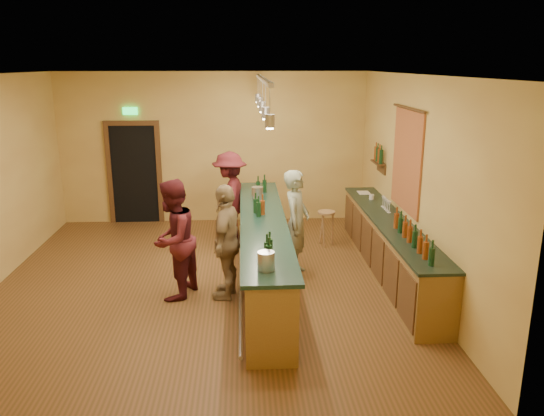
{
  "coord_description": "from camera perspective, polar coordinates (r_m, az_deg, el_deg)",
  "views": [
    {
      "loc": [
        0.6,
        -7.81,
        3.36
      ],
      "look_at": [
        1.06,
        0.2,
        1.16
      ],
      "focal_mm": 35.0,
      "sensor_mm": 36.0,
      "label": 1
    }
  ],
  "objects": [
    {
      "name": "bar_stool",
      "position": [
        10.01,
        5.86,
        -1.16
      ],
      "size": [
        0.33,
        0.33,
        0.68
      ],
      "rotation": [
        0.0,
        0.0,
        -0.26
      ],
      "color": "#A07F48",
      "rests_on": "floor"
    },
    {
      "name": "pendant_track",
      "position": [
        7.83,
        -1.04,
        12.57
      ],
      "size": [
        0.11,
        4.6,
        0.5
      ],
      "color": "silver",
      "rests_on": "ceiling"
    },
    {
      "name": "customer_a",
      "position": [
        7.82,
        -10.62,
        -3.37
      ],
      "size": [
        0.94,
        1.05,
        1.77
      ],
      "primitive_type": "imported",
      "rotation": [
        0.0,
        0.0,
        -1.94
      ],
      "color": "#59191E",
      "rests_on": "floor"
    },
    {
      "name": "wall_front",
      "position": [
        4.69,
        -10.49,
        -6.95
      ],
      "size": [
        6.5,
        0.02,
        3.2
      ],
      "primitive_type": "cube",
      "color": "#B58844",
      "rests_on": "floor"
    },
    {
      "name": "bottle_shelf",
      "position": [
        10.19,
        11.42,
        5.45
      ],
      "size": [
        0.17,
        0.55,
        0.54
      ],
      "color": "#473115",
      "rests_on": "wall_right"
    },
    {
      "name": "customer_b",
      "position": [
        7.74,
        -4.9,
        -3.61
      ],
      "size": [
        0.63,
        1.07,
        1.71
      ],
      "primitive_type": "imported",
      "rotation": [
        0.0,
        0.0,
        -1.8
      ],
      "color": "#997A51",
      "rests_on": "floor"
    },
    {
      "name": "floor",
      "position": [
        8.52,
        -7.14,
        -8.01
      ],
      "size": [
        7.0,
        7.0,
        0.0
      ],
      "primitive_type": "plane",
      "color": "#553A18",
      "rests_on": "ground"
    },
    {
      "name": "ceiling",
      "position": [
        7.83,
        -7.93,
        14.02
      ],
      "size": [
        6.5,
        7.0,
        0.02
      ],
      "primitive_type": "cube",
      "color": "silver",
      "rests_on": "wall_back"
    },
    {
      "name": "back_counter",
      "position": [
        8.81,
        12.52,
        -4.07
      ],
      "size": [
        0.6,
        4.55,
        1.27
      ],
      "color": "brown",
      "rests_on": "floor"
    },
    {
      "name": "bartender",
      "position": [
        8.55,
        2.63,
        -1.63
      ],
      "size": [
        0.61,
        0.74,
        1.74
      ],
      "primitive_type": "imported",
      "rotation": [
        0.0,
        0.0,
        1.22
      ],
      "color": "gray",
      "rests_on": "floor"
    },
    {
      "name": "customer_c",
      "position": [
        10.12,
        -4.55,
        1.1
      ],
      "size": [
        0.78,
        1.21,
        1.76
      ],
      "primitive_type": "imported",
      "rotation": [
        0.0,
        0.0,
        -1.69
      ],
      "color": "#59191E",
      "rests_on": "floor"
    },
    {
      "name": "tapestry",
      "position": [
        8.75,
        14.3,
        4.92
      ],
      "size": [
        0.03,
        1.4,
        1.6
      ],
      "primitive_type": "cube",
      "color": "maroon",
      "rests_on": "wall_right"
    },
    {
      "name": "tasting_bar",
      "position": [
        8.28,
        -0.97,
        -4.08
      ],
      "size": [
        0.73,
        5.1,
        1.38
      ],
      "color": "brown",
      "rests_on": "floor"
    },
    {
      "name": "wall_back",
      "position": [
        11.46,
        -6.29,
        6.41
      ],
      "size": [
        6.5,
        0.02,
        3.2
      ],
      "primitive_type": "cube",
      "color": "#B58844",
      "rests_on": "floor"
    },
    {
      "name": "wall_right",
      "position": [
        8.43,
        15.11,
        2.75
      ],
      "size": [
        0.02,
        7.0,
        3.2
      ],
      "primitive_type": "cube",
      "color": "#B58844",
      "rests_on": "floor"
    },
    {
      "name": "doorway",
      "position": [
        11.73,
        -14.57,
        3.86
      ],
      "size": [
        1.15,
        0.09,
        2.48
      ],
      "color": "black",
      "rests_on": "wall_back"
    }
  ]
}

